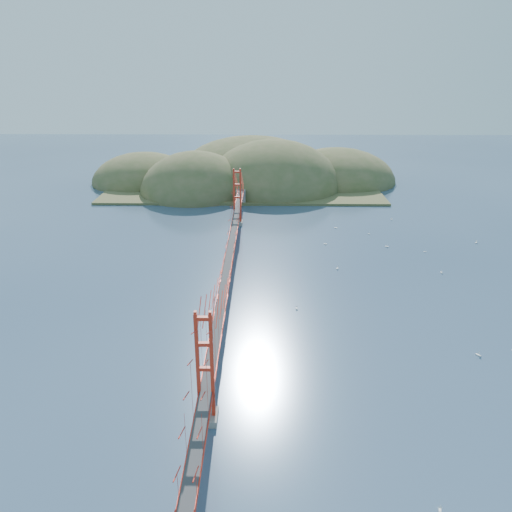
{
  "coord_description": "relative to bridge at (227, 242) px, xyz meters",
  "views": [
    {
      "loc": [
        5.19,
        -68.32,
        32.18
      ],
      "look_at": [
        4.22,
        0.0,
        4.94
      ],
      "focal_mm": 35.0,
      "sensor_mm": 36.0,
      "label": 1
    }
  ],
  "objects": [
    {
      "name": "far_headlands",
      "position": [
        2.21,
        68.33,
        -7.01
      ],
      "size": [
        84.0,
        58.0,
        25.0
      ],
      "color": "brown",
      "rests_on": "ground"
    },
    {
      "name": "sailboat_6",
      "position": [
        30.32,
        -18.68,
        -6.85
      ],
      "size": [
        0.7,
        0.7,
        0.74
      ],
      "color": "white",
      "rests_on": "ground"
    },
    {
      "name": "sailboat_1",
      "position": [
        27.89,
        17.02,
        -6.85
      ],
      "size": [
        0.69,
        0.69,
        0.75
      ],
      "color": "white",
      "rests_on": "ground"
    },
    {
      "name": "sailboat_5",
      "position": [
        33.95,
        5.3,
        -6.86
      ],
      "size": [
        0.48,
        0.56,
        0.64
      ],
      "color": "white",
      "rests_on": "ground"
    },
    {
      "name": "sailboat_16",
      "position": [
        16.81,
        18.23,
        -6.86
      ],
      "size": [
        0.59,
        0.59,
        0.65
      ],
      "color": "white",
      "rests_on": "ground"
    },
    {
      "name": "sailboat_7",
      "position": [
        26.05,
        24.04,
        -6.87
      ],
      "size": [
        0.49,
        0.42,
        0.56
      ],
      "color": "white",
      "rests_on": "ground"
    },
    {
      "name": "sailboat_14",
      "position": [
        17.44,
        6.67,
        -6.86
      ],
      "size": [
        0.63,
        0.63,
        0.68
      ],
      "color": "white",
      "rests_on": "ground"
    },
    {
      "name": "sailboat_15",
      "position": [
        32.69,
        33.49,
        -6.86
      ],
      "size": [
        0.54,
        0.57,
        0.64
      ],
      "color": "white",
      "rests_on": "ground"
    },
    {
      "name": "ground",
      "position": [
        0.0,
        -0.18,
        -7.01
      ],
      "size": [
        320.0,
        320.0,
        0.0
      ],
      "primitive_type": "plane",
      "color": "#304560",
      "rests_on": "ground"
    },
    {
      "name": "sailboat_0",
      "position": [
        9.91,
        -7.37,
        -6.87
      ],
      "size": [
        0.44,
        0.52,
        0.6
      ],
      "color": "white",
      "rests_on": "ground"
    },
    {
      "name": "sailboat_12",
      "position": [
        20.0,
        27.72,
        -6.85
      ],
      "size": [
        0.64,
        0.62,
        0.72
      ],
      "color": "white",
      "rests_on": "ground"
    },
    {
      "name": "bridge",
      "position": [
        0.0,
        0.0,
        0.0
      ],
      "size": [
        2.2,
        94.4,
        12.0
      ],
      "color": "gray",
      "rests_on": "ground"
    },
    {
      "name": "sailboat_17",
      "position": [
        34.09,
        14.56,
        -6.87
      ],
      "size": [
        0.49,
        0.42,
        0.56
      ],
      "color": "white",
      "rests_on": "ground"
    },
    {
      "name": "sailboat_8",
      "position": [
        45.05,
        19.32,
        -6.85
      ],
      "size": [
        0.67,
        0.67,
        0.71
      ],
      "color": "white",
      "rests_on": "ground"
    },
    {
      "name": "sailboat_10",
      "position": [
        18.84,
        -40.18,
        -6.86
      ],
      "size": [
        0.53,
        0.57,
        0.65
      ],
      "color": "white",
      "rests_on": "ground"
    }
  ]
}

